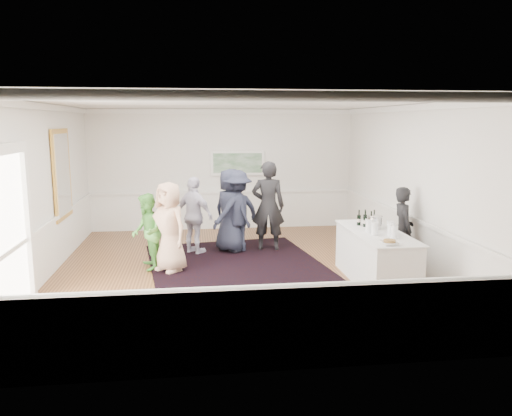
{
  "coord_description": "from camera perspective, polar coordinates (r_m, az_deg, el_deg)",
  "views": [
    {
      "loc": [
        -0.77,
        -9.32,
        2.85
      ],
      "look_at": [
        0.42,
        0.2,
        1.2
      ],
      "focal_mm": 35.0,
      "sensor_mm": 36.0,
      "label": 1
    }
  ],
  "objects": [
    {
      "name": "guest_tan",
      "position": [
        9.69,
        -9.89,
        -2.17
      ],
      "size": [
        0.99,
        1.0,
        1.74
      ],
      "primitive_type": "imported",
      "rotation": [
        0.0,
        0.0,
        -0.81
      ],
      "color": "tan",
      "rests_on": "floor"
    },
    {
      "name": "guest_dark_a",
      "position": [
        11.0,
        -2.23,
        -0.39
      ],
      "size": [
        1.36,
        1.2,
        1.82
      ],
      "primitive_type": "imported",
      "rotation": [
        0.0,
        0.0,
        3.7
      ],
      "color": "#1E2233",
      "rests_on": "floor"
    },
    {
      "name": "guest_green",
      "position": [
        9.93,
        -12.35,
        -2.68
      ],
      "size": [
        0.68,
        0.82,
        1.5
      ],
      "primitive_type": "imported",
      "rotation": [
        0.0,
        0.0,
        -1.4
      ],
      "color": "#55AA44",
      "rests_on": "floor"
    },
    {
      "name": "mirror",
      "position": [
        11.0,
        -21.28,
        3.62
      ],
      "size": [
        0.05,
        1.25,
        1.85
      ],
      "color": "gold",
      "rests_on": "wall_left"
    },
    {
      "name": "serving_table",
      "position": [
        9.24,
        13.51,
        -5.45
      ],
      "size": [
        0.87,
        2.3,
        0.93
      ],
      "color": "silver",
      "rests_on": "floor"
    },
    {
      "name": "nut_bowl",
      "position": [
        8.23,
        15.02,
        -3.8
      ],
      "size": [
        0.28,
        0.28,
        0.07
      ],
      "color": "white",
      "rests_on": "serving_table"
    },
    {
      "name": "guest_navy",
      "position": [
        11.04,
        -2.9,
        -0.29
      ],
      "size": [
        1.05,
        1.06,
        1.85
      ],
      "primitive_type": "imported",
      "rotation": [
        0.0,
        0.0,
        2.34
      ],
      "color": "#1E2233",
      "rests_on": "floor"
    },
    {
      "name": "guest_dark_b",
      "position": [
        11.12,
        1.39,
        0.22
      ],
      "size": [
        0.8,
        0.6,
        2.01
      ],
      "primitive_type": "imported",
      "rotation": [
        0.0,
        0.0,
        2.97
      ],
      "color": "black",
      "rests_on": "floor"
    },
    {
      "name": "wall_left",
      "position": [
        9.79,
        -23.3,
        1.62
      ],
      "size": [
        0.02,
        8.0,
        3.2
      ],
      "primitive_type": "cube",
      "color": "white",
      "rests_on": "floor"
    },
    {
      "name": "wainscoting",
      "position": [
        9.64,
        -2.36,
        -4.36
      ],
      "size": [
        7.0,
        8.0,
        1.0
      ],
      "primitive_type": null,
      "color": "white",
      "rests_on": "floor"
    },
    {
      "name": "floor",
      "position": [
        9.77,
        -2.34,
        -7.2
      ],
      "size": [
        8.0,
        8.0,
        0.0
      ],
      "primitive_type": "plane",
      "color": "brown",
      "rests_on": "ground"
    },
    {
      "name": "wall_back",
      "position": [
        13.4,
        -3.85,
        4.39
      ],
      "size": [
        7.0,
        0.02,
        3.2
      ],
      "primitive_type": "cube",
      "color": "white",
      "rests_on": "floor"
    },
    {
      "name": "landscape_painting",
      "position": [
        13.36,
        -2.12,
        5.17
      ],
      "size": [
        1.44,
        0.06,
        0.66
      ],
      "color": "white",
      "rests_on": "wall_back"
    },
    {
      "name": "guest_lilac",
      "position": [
        10.93,
        -7.04,
        -0.86
      ],
      "size": [
        1.01,
        0.98,
        1.7
      ],
      "primitive_type": "imported",
      "rotation": [
        0.0,
        0.0,
        2.4
      ],
      "color": "silver",
      "rests_on": "floor"
    },
    {
      "name": "ceiling",
      "position": [
        9.35,
        -2.48,
        11.89
      ],
      "size": [
        7.0,
        8.0,
        0.02
      ],
      "primitive_type": "cube",
      "color": "white",
      "rests_on": "wall_back"
    },
    {
      "name": "ice_bucket",
      "position": [
        9.35,
        13.43,
        -1.64
      ],
      "size": [
        0.26,
        0.26,
        0.25
      ],
      "primitive_type": "cylinder",
      "color": "silver",
      "rests_on": "serving_table"
    },
    {
      "name": "wall_front",
      "position": [
        5.52,
        1.07,
        -3.36
      ],
      "size": [
        7.0,
        0.02,
        3.2
      ],
      "primitive_type": "cube",
      "color": "white",
      "rests_on": "floor"
    },
    {
      "name": "bartender",
      "position": [
        10.0,
        16.43,
        -2.35
      ],
      "size": [
        0.44,
        0.63,
        1.64
      ],
      "primitive_type": "imported",
      "rotation": [
        0.0,
        0.0,
        1.49
      ],
      "color": "black",
      "rests_on": "floor"
    },
    {
      "name": "doorway",
      "position": [
        8.01,
        -26.53,
        -1.59
      ],
      "size": [
        0.1,
        1.78,
        2.56
      ],
      "color": "white",
      "rests_on": "wall_left"
    },
    {
      "name": "area_rug",
      "position": [
        9.97,
        -1.98,
        -6.79
      ],
      "size": [
        3.95,
        4.85,
        0.02
      ],
      "primitive_type": "cube",
      "rotation": [
        0.0,
        0.0,
        0.14
      ],
      "color": "black",
      "rests_on": "floor"
    },
    {
      "name": "wall_right",
      "position": [
        10.33,
        17.35,
        2.36
      ],
      "size": [
        0.02,
        8.0,
        3.2
      ],
      "primitive_type": "cube",
      "color": "white",
      "rests_on": "floor"
    },
    {
      "name": "wine_bottles",
      "position": [
        9.59,
        12.56,
        -1.08
      ],
      "size": [
        0.36,
        0.26,
        0.31
      ],
      "color": "black",
      "rests_on": "serving_table"
    },
    {
      "name": "juice_pitchers",
      "position": [
        8.86,
        14.4,
        -2.28
      ],
      "size": [
        0.44,
        0.61,
        0.24
      ],
      "color": "#71BE44",
      "rests_on": "serving_table"
    }
  ]
}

